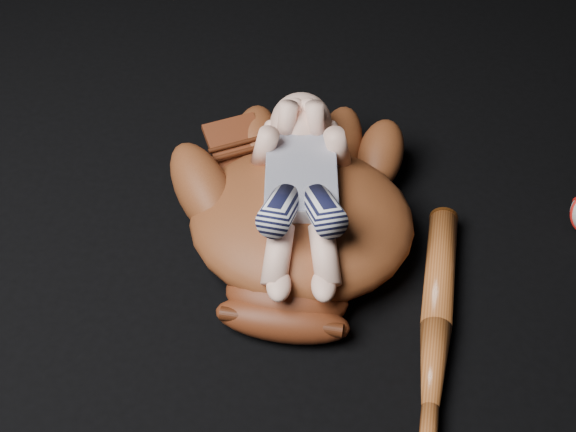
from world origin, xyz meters
The scene contains 3 objects.
baseball_glove centered at (-0.10, 0.12, 0.08)m, with size 0.44×0.50×0.16m, color #5D2A14, non-canonical shape.
newborn_baby centered at (-0.10, 0.12, 0.14)m, with size 0.18×0.39×0.16m, color #EFB49A, non-canonical shape.
baseball_bat centered at (0.10, -0.06, 0.02)m, with size 0.05×0.49×0.05m, color #9B4A1E, non-canonical shape.
Camera 1 is at (-0.05, -0.65, 0.89)m, focal length 45.00 mm.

